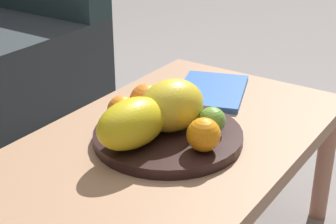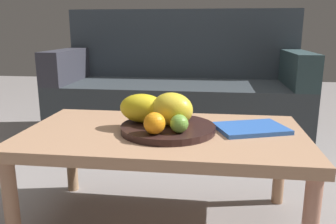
{
  "view_description": "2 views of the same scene",
  "coord_description": "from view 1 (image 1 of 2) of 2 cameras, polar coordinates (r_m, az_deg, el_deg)",
  "views": [
    {
      "loc": [
        -0.89,
        -0.62,
        0.98
      ],
      "look_at": [
        0.02,
        -0.01,
        0.47
      ],
      "focal_mm": 56.49,
      "sensor_mm": 36.0,
      "label": 1
    },
    {
      "loc": [
        0.18,
        -1.23,
        0.77
      ],
      "look_at": [
        0.02,
        -0.01,
        0.47
      ],
      "focal_mm": 36.99,
      "sensor_mm": 36.0,
      "label": 2
    }
  ],
  "objects": [
    {
      "name": "melon_large_front",
      "position": [
        1.22,
        0.42,
        0.72
      ],
      "size": [
        0.19,
        0.17,
        0.12
      ],
      "primitive_type": "ellipsoid",
      "rotation": [
        0.0,
        0.0,
        -0.37
      ],
      "color": "yellow",
      "rests_on": "fruit_bowl"
    },
    {
      "name": "fruit_bowl",
      "position": [
        1.24,
        -0.0,
        -2.62
      ],
      "size": [
        0.35,
        0.35,
        0.03
      ],
      "primitive_type": "cylinder",
      "color": "black",
      "rests_on": "coffee_table"
    },
    {
      "name": "melon_smaller_beside",
      "position": [
        1.15,
        -3.89,
        -1.22
      ],
      "size": [
        0.2,
        0.14,
        0.11
      ],
      "primitive_type": "ellipsoid",
      "rotation": [
        0.0,
        0.0,
        -0.18
      ],
      "color": "yellow",
      "rests_on": "fruit_bowl"
    },
    {
      "name": "coffee_table",
      "position": [
        1.26,
        -0.7,
        -5.19
      ],
      "size": [
        1.04,
        0.58,
        0.39
      ],
      "color": "tan",
      "rests_on": "ground_plane"
    },
    {
      "name": "orange_left",
      "position": [
        1.3,
        -2.37,
        1.3
      ],
      "size": [
        0.08,
        0.08,
        0.08
      ],
      "primitive_type": "sphere",
      "color": "orange",
      "rests_on": "fruit_bowl"
    },
    {
      "name": "orange_front",
      "position": [
        1.14,
        3.86,
        -2.46
      ],
      "size": [
        0.07,
        0.07,
        0.07
      ],
      "primitive_type": "sphere",
      "color": "orange",
      "rests_on": "fruit_bowl"
    },
    {
      "name": "apple_front",
      "position": [
        1.22,
        4.77,
        -0.92
      ],
      "size": [
        0.06,
        0.06,
        0.06
      ],
      "primitive_type": "sphere",
      "color": "#6AA03A",
      "rests_on": "fruit_bowl"
    },
    {
      "name": "magazine",
      "position": [
        1.51,
        4.74,
        2.3
      ],
      "size": [
        0.3,
        0.25,
        0.02
      ],
      "primitive_type": "cube",
      "rotation": [
        0.0,
        0.0,
        0.35
      ],
      "color": "blue",
      "rests_on": "coffee_table"
    },
    {
      "name": "banana_bunch",
      "position": [
        1.25,
        -3.23,
        -0.39
      ],
      "size": [
        0.17,
        0.14,
        0.06
      ],
      "color": "gold",
      "rests_on": "fruit_bowl"
    },
    {
      "name": "orange_right",
      "position": [
        1.26,
        -5.01,
        0.22
      ],
      "size": [
        0.07,
        0.07,
        0.07
      ],
      "primitive_type": "sphere",
      "color": "orange",
      "rests_on": "fruit_bowl"
    }
  ]
}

